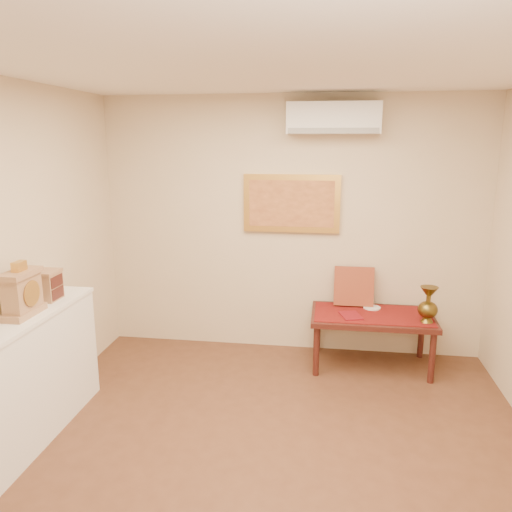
% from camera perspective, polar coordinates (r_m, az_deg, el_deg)
% --- Properties ---
extents(floor, '(4.50, 4.50, 0.00)m').
position_cam_1_polar(floor, '(3.71, 0.78, -23.99)').
color(floor, brown).
rests_on(floor, ground).
extents(ceiling, '(4.50, 4.50, 0.00)m').
position_cam_1_polar(ceiling, '(3.00, 0.96, 21.93)').
color(ceiling, white).
rests_on(ceiling, ground).
extents(wall_back, '(4.00, 0.02, 2.70)m').
position_cam_1_polar(wall_back, '(5.28, 4.06, 3.35)').
color(wall_back, beige).
rests_on(wall_back, ground).
extents(table_cloth, '(1.14, 0.59, 0.01)m').
position_cam_1_polar(table_cloth, '(5.13, 13.17, -6.47)').
color(table_cloth, maroon).
rests_on(table_cloth, low_table).
extents(brass_urn_tall, '(0.19, 0.19, 0.42)m').
position_cam_1_polar(brass_urn_tall, '(4.98, 19.10, -4.83)').
color(brass_urn_tall, brown).
rests_on(brass_urn_tall, table_cloth).
extents(plate, '(0.18, 0.18, 0.01)m').
position_cam_1_polar(plate, '(5.28, 13.10, -5.76)').
color(plate, white).
rests_on(plate, table_cloth).
extents(menu, '(0.24, 0.29, 0.01)m').
position_cam_1_polar(menu, '(5.01, 10.78, -6.70)').
color(menu, maroon).
rests_on(menu, table_cloth).
extents(cushion, '(0.40, 0.18, 0.42)m').
position_cam_1_polar(cushion, '(5.29, 11.11, -3.40)').
color(cushion, maroon).
rests_on(cushion, table_cloth).
extents(display_ledge, '(0.37, 2.02, 0.98)m').
position_cam_1_polar(display_ledge, '(4.07, -26.43, -13.81)').
color(display_ledge, white).
rests_on(display_ledge, floor).
extents(mantel_clock, '(0.17, 0.36, 0.41)m').
position_cam_1_polar(mantel_clock, '(4.02, -25.15, -3.83)').
color(mantel_clock, '#AB7E58').
rests_on(mantel_clock, display_ledge).
extents(wooden_chest, '(0.16, 0.21, 0.24)m').
position_cam_1_polar(wooden_chest, '(4.35, -22.63, -3.09)').
color(wooden_chest, '#AB7E58').
rests_on(wooden_chest, display_ledge).
extents(low_table, '(1.20, 0.70, 0.55)m').
position_cam_1_polar(low_table, '(5.15, 13.13, -7.20)').
color(low_table, '#431914').
rests_on(low_table, floor).
extents(painting, '(1.00, 0.06, 0.60)m').
position_cam_1_polar(painting, '(5.21, 4.08, 6.01)').
color(painting, gold).
rests_on(painting, wall_back).
extents(ac_unit, '(0.90, 0.25, 0.30)m').
position_cam_1_polar(ac_unit, '(5.06, 8.83, 15.30)').
color(ac_unit, silver).
rests_on(ac_unit, wall_back).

